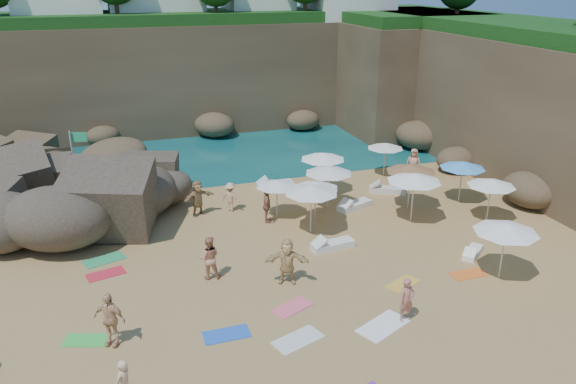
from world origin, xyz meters
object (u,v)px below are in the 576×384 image
object	(u,v)px
person_stand_1	(209,258)
rock_outcrop	(88,220)
parasol_1	(329,170)
lounger_0	(275,184)
person_stand_3	(267,206)
person_stand_5	(198,198)
flag_pole	(77,161)
parasol_2	(316,185)
person_stand_4	(413,164)
person_stand_2	(231,197)
parasol_0	(277,183)

from	to	relation	value
person_stand_1	rock_outcrop	bearing A→B (deg)	-47.53
parasol_1	lounger_0	bearing A→B (deg)	113.72
person_stand_3	person_stand_5	world-z (taller)	person_stand_5
flag_pole	person_stand_3	bearing A→B (deg)	-26.44
parasol_2	person_stand_1	world-z (taller)	parasol_2
person_stand_4	person_stand_2	bearing A→B (deg)	-139.26
rock_outcrop	parasol_0	xyz separation A→B (m)	(9.05, -2.58, 1.80)
person_stand_2	person_stand_4	distance (m)	11.54
rock_outcrop	person_stand_2	world-z (taller)	rock_outcrop
parasol_2	lounger_0	distance (m)	5.58
person_stand_1	person_stand_3	bearing A→B (deg)	-118.93
parasol_2	person_stand_2	world-z (taller)	parasol_2
parasol_1	person_stand_4	distance (m)	7.23
parasol_1	lounger_0	world-z (taller)	parasol_1
parasol_1	parasol_2	size ratio (longest dim) A/B	1.09
person_stand_3	person_stand_5	bearing A→B (deg)	73.56
person_stand_1	person_stand_2	distance (m)	6.85
rock_outcrop	person_stand_5	bearing A→B (deg)	-11.33
parasol_0	person_stand_1	size ratio (longest dim) A/B	1.15
person_stand_3	person_stand_5	distance (m)	3.62
parasol_0	person_stand_1	world-z (taller)	parasol_0
person_stand_1	person_stand_2	bearing A→B (deg)	-99.39
rock_outcrop	person_stand_2	bearing A→B (deg)	-8.82
rock_outcrop	parasol_0	bearing A→B (deg)	-15.94
parasol_0	person_stand_2	world-z (taller)	parasol_0
rock_outcrop	person_stand_5	distance (m)	5.53
flag_pole	person_stand_3	size ratio (longest dim) A/B	2.49
parasol_0	parasol_1	world-z (taller)	parasol_1
parasol_0	person_stand_2	xyz separation A→B (m)	(-2.02, 1.49, -1.04)
person_stand_5	lounger_0	bearing A→B (deg)	6.19
lounger_0	flag_pole	bearing A→B (deg)	-176.25
parasol_2	person_stand_3	size ratio (longest dim) A/B	1.30
flag_pole	lounger_0	size ratio (longest dim) A/B	2.07
person_stand_4	person_stand_5	world-z (taller)	person_stand_5
person_stand_2	person_stand_3	size ratio (longest dim) A/B	0.89
parasol_0	person_stand_2	bearing A→B (deg)	143.59
flag_pole	parasol_2	size ratio (longest dim) A/B	1.91
flag_pole	parasol_0	xyz separation A→B (m)	(9.26, -3.84, -0.93)
parasol_1	parasol_0	bearing A→B (deg)	-175.32
parasol_2	person_stand_2	xyz separation A→B (m)	(-3.63, 2.65, -1.18)
person_stand_1	person_stand_3	distance (m)	5.83
rock_outcrop	person_stand_5	size ratio (longest dim) A/B	4.78
person_stand_1	person_stand_5	size ratio (longest dim) A/B	0.98
parasol_0	lounger_0	bearing A→B (deg)	74.57
flag_pole	lounger_0	xyz separation A→B (m)	(10.40, 0.27, -2.57)
flag_pole	parasol_1	world-z (taller)	flag_pole
lounger_0	parasol_2	bearing A→B (deg)	-82.67
person_stand_4	lounger_0	bearing A→B (deg)	-154.42
parasol_0	flag_pole	bearing A→B (deg)	157.48
parasol_0	person_stand_3	xyz separation A→B (m)	(-0.65, -0.44, -0.94)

